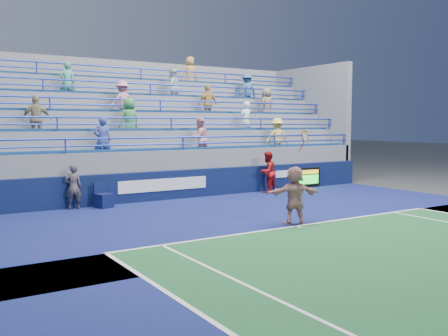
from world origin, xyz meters
TOP-DOWN VIEW (x-y plane):
  - ground at (0.00, 0.00)m, footprint 120.00×120.00m
  - sponsor_wall at (0.00, 6.50)m, footprint 18.00×0.32m
  - bleacher_stand at (-0.00, 10.27)m, footprint 18.00×5.61m
  - serve_speed_board at (6.14, 6.34)m, footprint 1.30×0.18m
  - judge_chair at (-3.46, 5.96)m, footprint 0.62×0.63m
  - tennis_player at (0.18, 0.27)m, footprint 1.63×1.01m
  - line_judge at (-4.41, 6.19)m, footprint 0.57×0.39m
  - ball_girl at (3.62, 6.03)m, footprint 0.99×0.87m

SIDE VIEW (x-z plane):
  - ground at x=0.00m, z-range 0.00..0.00m
  - judge_chair at x=-3.46m, z-range -0.16..0.72m
  - serve_speed_board at x=6.14m, z-range 0.00..0.90m
  - sponsor_wall at x=0.00m, z-range 0.00..1.10m
  - line_judge at x=-4.41m, z-range 0.00..1.53m
  - tennis_player at x=0.18m, z-range -0.50..2.19m
  - ball_girl at x=3.62m, z-range 0.00..1.73m
  - bleacher_stand at x=0.00m, z-range -1.52..4.61m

